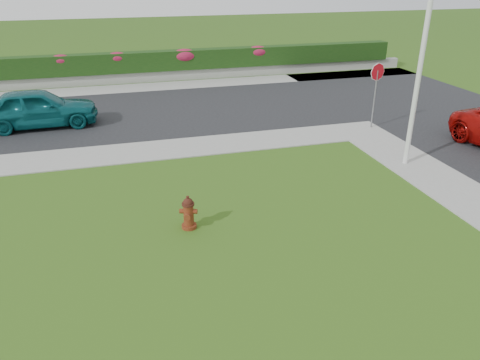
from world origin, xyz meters
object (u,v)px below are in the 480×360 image
object	(u,v)px
stop_sign	(377,80)
fire_hydrant	(188,213)
sedan_teal	(38,108)
utility_pole	(420,68)

from	to	relation	value
stop_sign	fire_hydrant	bearing A→B (deg)	-136.91
fire_hydrant	sedan_teal	distance (m)	10.83
stop_sign	utility_pole	bearing A→B (deg)	-95.11
utility_pole	stop_sign	xyz separation A→B (m)	(0.91, 3.81, -1.24)
sedan_teal	utility_pole	bearing A→B (deg)	-123.66
utility_pole	fire_hydrant	bearing A→B (deg)	-164.03
fire_hydrant	sedan_teal	world-z (taller)	sedan_teal
utility_pole	sedan_teal	bearing A→B (deg)	148.29
utility_pole	stop_sign	distance (m)	4.11
sedan_teal	utility_pole	size ratio (longest dim) A/B	0.72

